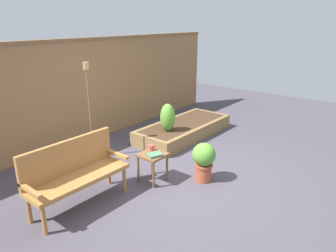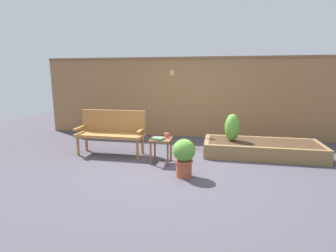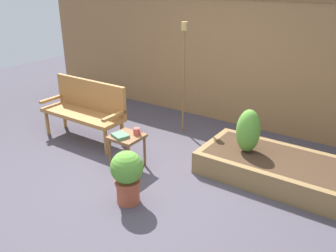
% 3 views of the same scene
% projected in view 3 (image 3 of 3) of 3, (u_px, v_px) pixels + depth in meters
% --- Properties ---
extents(ground_plane, '(14.00, 14.00, 0.00)m').
position_uv_depth(ground_plane, '(136.00, 183.00, 4.53)').
color(ground_plane, '#47424C').
extents(fence_back, '(8.40, 0.14, 2.16)m').
position_uv_depth(fence_back, '(229.00, 61.00, 6.09)').
color(fence_back, olive).
rests_on(fence_back, ground_plane).
extents(garden_bench, '(1.44, 0.48, 0.94)m').
position_uv_depth(garden_bench, '(86.00, 106.00, 5.62)').
color(garden_bench, '#A87038').
rests_on(garden_bench, ground_plane).
extents(side_table, '(0.40, 0.40, 0.48)m').
position_uv_depth(side_table, '(127.00, 141.00, 4.77)').
color(side_table, brown).
rests_on(side_table, ground_plane).
extents(cup_on_table, '(0.13, 0.09, 0.09)m').
position_uv_depth(cup_on_table, '(137.00, 131.00, 4.75)').
color(cup_on_table, '#CC4C47').
rests_on(cup_on_table, side_table).
extents(book_on_table, '(0.26, 0.23, 0.04)m').
position_uv_depth(book_on_table, '(120.00, 136.00, 4.68)').
color(book_on_table, '#4C7A56').
rests_on(book_on_table, side_table).
extents(potted_boxwood, '(0.38, 0.38, 0.65)m').
position_uv_depth(potted_boxwood, '(127.00, 174.00, 4.02)').
color(potted_boxwood, '#A84C33').
rests_on(potted_boxwood, ground_plane).
extents(raised_planter_bed, '(2.40, 1.00, 0.30)m').
position_uv_depth(raised_planter_bed, '(294.00, 173.00, 4.48)').
color(raised_planter_bed, olive).
rests_on(raised_planter_bed, ground_plane).
extents(shrub_near_bench, '(0.31, 0.31, 0.58)m').
position_uv_depth(shrub_near_bench, '(248.00, 131.00, 4.60)').
color(shrub_near_bench, brown).
rests_on(shrub_near_bench, raised_planter_bed).
extents(tiki_torch, '(0.10, 0.10, 1.80)m').
position_uv_depth(tiki_torch, '(184.00, 60.00, 5.60)').
color(tiki_torch, brown).
rests_on(tiki_torch, ground_plane).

